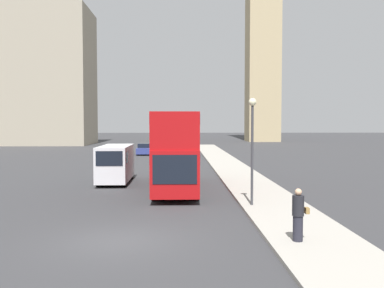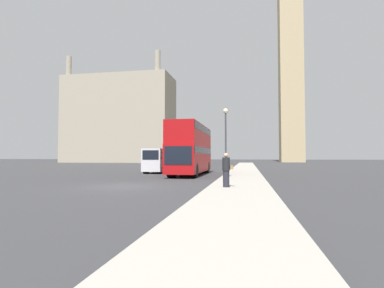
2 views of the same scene
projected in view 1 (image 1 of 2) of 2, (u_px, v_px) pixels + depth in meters
name	position (u px, v px, depth m)	size (l,w,h in m)	color
ground_plane	(119.00, 241.00, 14.57)	(300.00, 300.00, 0.00)	#333335
sidewalk_strip	(311.00, 237.00, 14.78)	(3.25, 120.00, 0.15)	#9E998E
building_block_distant	(6.00, 77.00, 77.33)	(30.50, 12.53, 29.77)	#9E937F
red_double_decker_bus	(176.00, 147.00, 25.67)	(2.47, 10.49, 4.57)	#A80F11
white_van	(116.00, 163.00, 28.51)	(1.95, 5.42, 2.49)	silver
pedestrian	(298.00, 215.00, 13.98)	(0.55, 0.39, 1.74)	#23232D
street_lamp	(252.00, 134.00, 20.00)	(0.36, 0.36, 5.02)	#38383D
parked_sedan	(145.00, 149.00, 53.66)	(1.85, 4.46, 1.40)	navy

